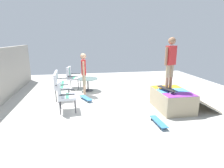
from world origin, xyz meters
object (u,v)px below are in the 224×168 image
object	(u,v)px
skate_ramp	(173,100)
patio_table	(88,82)
person_skater	(170,60)
person_watching	(84,71)
patio_chair_by_wall	(63,93)
skateboard_by_bench	(86,98)
skateboard_on_ramp	(167,89)
patio_bench	(59,82)
patio_chair_near_house	(72,76)
skateboard_spare	(158,122)

from	to	relation	value
skate_ramp	patio_table	xyz separation A→B (m)	(2.70, 2.71, 0.08)
skate_ramp	person_skater	bearing A→B (deg)	88.35
person_watching	skate_ramp	bearing A→B (deg)	-125.96
patio_chair_by_wall	person_watching	world-z (taller)	person_watching
person_watching	skateboard_by_bench	distance (m)	1.16
skateboard_on_ramp	patio_table	bearing A→B (deg)	41.22
person_skater	patio_table	bearing A→B (deg)	43.02
patio_bench	patio_chair_by_wall	size ratio (longest dim) A/B	1.25
patio_bench	patio_chair_near_house	xyz separation A→B (m)	(1.29, -0.42, -0.00)
patio_table	skateboard_by_bench	size ratio (longest dim) A/B	1.11
patio_table	person_watching	distance (m)	0.88
patio_chair_by_wall	skateboard_by_bench	world-z (taller)	patio_chair_by_wall
person_watching	patio_table	bearing A→B (deg)	-15.61
person_watching	skateboard_spare	world-z (taller)	person_watching
person_watching	skateboard_by_bench	xyz separation A→B (m)	(-0.68, -0.03, -0.94)
patio_table	skateboard_spare	bearing A→B (deg)	-154.38
skate_ramp	skateboard_by_bench	xyz separation A→B (m)	(1.41, 2.85, -0.24)
skate_ramp	patio_bench	xyz separation A→B (m)	(2.00, 3.86, 0.29)
person_skater	patio_chair_by_wall	bearing A→B (deg)	82.83
patio_bench	person_watching	distance (m)	1.07
patio_bench	patio_chair_near_house	distance (m)	1.36
patio_chair_near_house	skateboard_spare	bearing A→B (deg)	-149.73
skateboard_on_ramp	skateboard_by_bench	bearing A→B (deg)	60.12
skate_ramp	skateboard_spare	size ratio (longest dim) A/B	2.33
skate_ramp	patio_chair_near_house	xyz separation A→B (m)	(3.29, 3.44, 0.29)
person_watching	skateboard_spare	distance (m)	3.76
person_skater	skateboard_spare	distance (m)	2.00
patio_bench	skateboard_by_bench	distance (m)	1.29
patio_bench	patio_chair_by_wall	bearing A→B (deg)	-169.58
skate_ramp	patio_bench	distance (m)	4.36
skateboard_spare	patio_chair_near_house	bearing A→B (deg)	30.27
skateboard_on_ramp	skate_ramp	bearing A→B (deg)	-77.73
patio_bench	skateboard_by_bench	xyz separation A→B (m)	(-0.59, -1.01, -0.53)
patio_bench	skateboard_on_ramp	size ratio (longest dim) A/B	1.55
patio_table	skateboard_spare	distance (m)	4.11
patio_chair_by_wall	skateboard_on_ramp	size ratio (longest dim) A/B	1.24
patio_chair_by_wall	person_skater	size ratio (longest dim) A/B	0.60
skate_ramp	patio_chair_near_house	size ratio (longest dim) A/B	1.85
skateboard_on_ramp	patio_chair_near_house	bearing A→B (deg)	43.17
skate_ramp	patio_table	distance (m)	3.82
patio_bench	skateboard_on_ramp	world-z (taller)	patio_bench
skateboard_by_bench	skateboard_spare	distance (m)	3.07
patio_bench	skateboard_spare	distance (m)	4.22
skate_ramp	skateboard_by_bench	distance (m)	3.19
skateboard_spare	skateboard_on_ramp	world-z (taller)	skateboard_on_ramp
skate_ramp	person_skater	world-z (taller)	person_skater
skate_ramp	skateboard_spare	distance (m)	1.39
person_skater	skateboard_spare	bearing A→B (deg)	143.50
skate_ramp	skateboard_on_ramp	size ratio (longest dim) A/B	2.29
patio_bench	patio_chair_near_house	bearing A→B (deg)	-17.93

